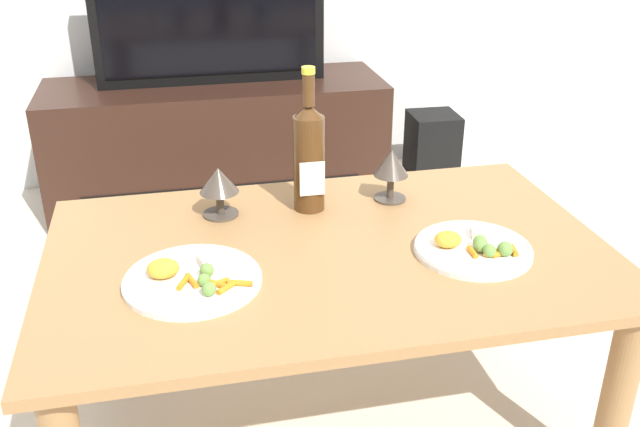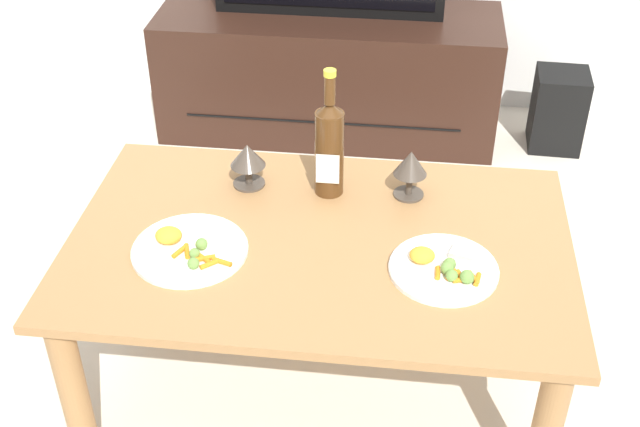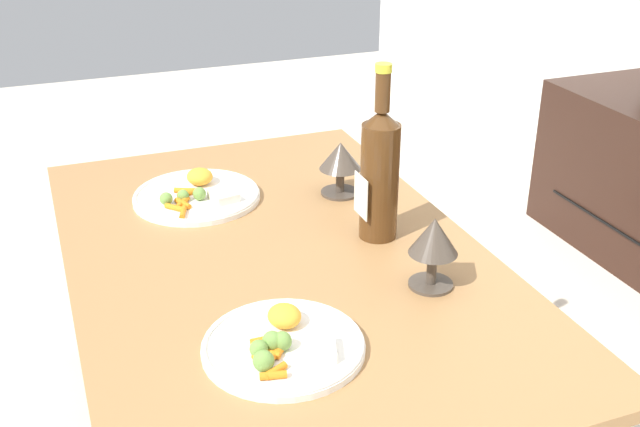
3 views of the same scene
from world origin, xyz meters
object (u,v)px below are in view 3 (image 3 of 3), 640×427
dining_table (278,288)px  goblet_right (434,240)px  wine_bottle (379,170)px  dinner_plate_right (283,344)px  dinner_plate_left (197,194)px  goblet_left (340,159)px

dining_table → goblet_right: (0.22, 0.22, 0.17)m
wine_bottle → dinner_plate_right: size_ratio=1.38×
dining_table → dinner_plate_left: bearing=-163.9°
dinner_plate_right → goblet_right: bearing=106.7°
goblet_right → dinner_plate_left: bearing=-149.1°
dining_table → dinner_plate_right: (0.31, -0.09, 0.09)m
dining_table → goblet_right: 0.36m
goblet_left → dining_table: bearing=-45.3°
wine_bottle → goblet_right: 0.22m
dining_table → dinner_plate_right: bearing=-16.4°
dinner_plate_left → dinner_plate_right: (0.62, -0.00, 0.00)m
goblet_right → dinner_plate_left: 0.62m
dinner_plate_left → dinner_plate_right: size_ratio=1.09×
goblet_left → dinner_plate_left: (-0.09, -0.31, -0.07)m
goblet_right → dinner_plate_right: bearing=-73.3°
dining_table → wine_bottle: 0.31m
goblet_right → dinner_plate_right: 0.34m
dining_table → dinner_plate_left: (-0.31, -0.09, 0.09)m
goblet_right → wine_bottle: bearing=-178.0°
goblet_left → dinner_plate_right: size_ratio=0.48×
goblet_right → dinner_plate_left: goblet_right is taller
dining_table → wine_bottle: size_ratio=3.49×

